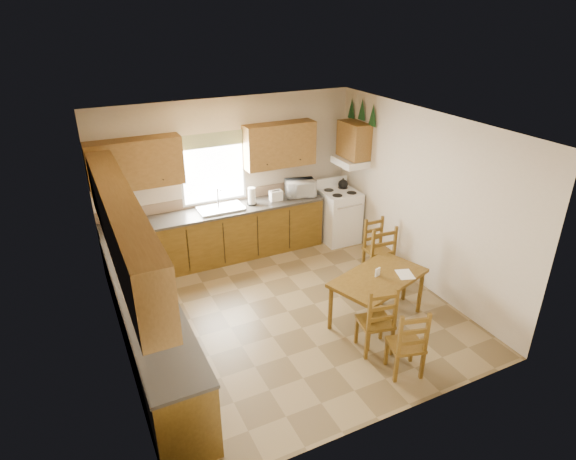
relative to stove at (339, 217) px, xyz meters
name	(u,v)px	position (x,y,z in m)	size (l,w,h in m)	color
floor	(288,311)	(-1.88, -1.69, -0.47)	(4.50, 4.50, 0.00)	olive
ceiling	(288,126)	(-1.88, -1.69, 2.23)	(4.50, 4.50, 0.00)	brown
wall_left	(112,264)	(-4.13, -1.69, 0.88)	(4.50, 4.50, 0.00)	beige
wall_right	(421,200)	(0.37, -1.69, 0.88)	(4.50, 4.50, 0.00)	beige
wall_back	(230,177)	(-1.88, 0.56, 0.88)	(4.50, 4.50, 0.00)	beige
wall_front	(391,317)	(-1.88, -3.94, 0.88)	(4.50, 4.50, 0.00)	beige
lower_cab_back	(218,236)	(-2.25, 0.26, -0.03)	(3.75, 0.60, 0.88)	brown
lower_cab_left	(150,328)	(-3.83, -1.84, -0.03)	(0.60, 3.60, 0.88)	brown
counter_back	(217,211)	(-2.25, 0.26, 0.43)	(3.75, 0.63, 0.04)	#3F3B36
counter_left	(146,297)	(-3.83, -1.84, 0.43)	(0.63, 3.60, 0.04)	#3F3B36
backsplash	(211,200)	(-2.25, 0.55, 0.54)	(3.75, 0.01, 0.18)	#886E56
upper_cab_back_left	(136,164)	(-3.43, 0.39, 1.38)	(1.41, 0.33, 0.75)	brown
upper_cab_back_right	(280,145)	(-1.02, 0.39, 1.38)	(1.25, 0.33, 0.75)	brown
upper_cab_left	(122,226)	(-3.96, -1.84, 1.38)	(0.33, 3.60, 0.75)	brown
upper_cab_stove	(354,140)	(0.20, -0.04, 1.43)	(0.33, 0.62, 0.62)	brown
range_hood	(350,162)	(0.15, -0.04, 1.05)	(0.44, 0.62, 0.12)	white
window_frame	(213,169)	(-2.18, 0.53, 1.08)	(1.13, 0.02, 1.18)	white
window_pane	(213,169)	(-2.18, 0.52, 1.08)	(1.05, 0.01, 1.10)	white
window_valance	(212,140)	(-2.18, 0.50, 1.58)	(1.19, 0.01, 0.24)	#466936
sink_basin	(221,209)	(-2.18, 0.26, 0.47)	(0.75, 0.45, 0.04)	silver
pine_decal_a	(373,115)	(0.33, -0.36, 1.91)	(0.22, 0.22, 0.36)	#17411D
pine_decal_b	(362,109)	(0.33, -0.04, 1.95)	(0.22, 0.22, 0.36)	#17411D
pine_decal_c	(352,108)	(0.33, 0.28, 1.91)	(0.22, 0.22, 0.36)	#17411D
stove	(339,217)	(0.00, 0.00, 0.00)	(0.64, 0.66, 0.95)	white
coffeemaker	(118,217)	(-3.81, 0.23, 0.63)	(0.22, 0.27, 0.38)	white
paper_towel	(252,196)	(-1.62, 0.24, 0.60)	(0.13, 0.13, 0.30)	white
toaster	(276,196)	(-1.17, 0.23, 0.53)	(0.22, 0.14, 0.18)	white
microwave	(300,188)	(-0.68, 0.26, 0.59)	(0.48, 0.34, 0.29)	white
dining_table	(377,298)	(-0.86, -2.41, -0.12)	(1.33, 0.76, 0.71)	brown
chair_near_left	(376,317)	(-1.25, -2.92, 0.01)	(0.41, 0.39, 0.96)	brown
chair_near_right	(406,340)	(-1.17, -3.43, -0.01)	(0.39, 0.37, 0.92)	brown
chair_far_left	(389,266)	(-0.35, -1.98, 0.05)	(0.44, 0.42, 1.05)	brown
chair_far_right	(378,247)	(-0.04, -1.28, -0.03)	(0.38, 0.36, 0.89)	brown
table_paper	(405,274)	(-0.51, -2.53, 0.24)	(0.21, 0.28, 0.00)	white
table_card	(378,272)	(-0.88, -2.40, 0.30)	(0.09, 0.02, 0.12)	white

